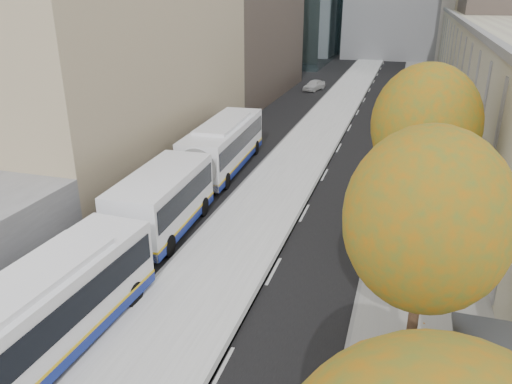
% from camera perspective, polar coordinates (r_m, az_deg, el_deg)
% --- Properties ---
extents(bus_platform, '(4.25, 150.00, 0.15)m').
position_cam_1_polar(bus_platform, '(36.19, 5.72, 5.01)').
color(bus_platform, '#BBBBBB').
rests_on(bus_platform, ground).
extents(sidewalk, '(4.75, 150.00, 0.08)m').
position_cam_1_polar(sidewalk, '(35.59, 18.44, 3.62)').
color(sidewalk, gray).
rests_on(sidewalk, ground).
extents(tree_c, '(4.20, 4.20, 7.28)m').
position_cam_1_polar(tree_c, '(13.12, 18.97, -3.08)').
color(tree_c, black).
rests_on(tree_c, sidewalk).
extents(tree_d, '(4.40, 4.40, 7.60)m').
position_cam_1_polar(tree_d, '(21.60, 18.80, 7.20)').
color(tree_d, black).
rests_on(tree_d, sidewalk).
extents(bus_far, '(3.39, 17.59, 2.91)m').
position_cam_1_polar(bus_far, '(28.00, -6.16, 3.17)').
color(bus_far, white).
rests_on(bus_far, ground).
extents(distant_car, '(2.32, 3.79, 1.20)m').
position_cam_1_polar(distant_car, '(58.81, 6.66, 12.05)').
color(distant_car, '#BEBEBE').
rests_on(distant_car, ground).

